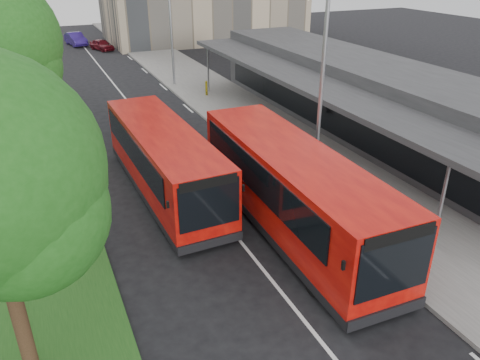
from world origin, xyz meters
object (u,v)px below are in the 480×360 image
(lamp_post_near, at_px, (320,87))
(bus_second, at_px, (164,161))
(litter_bin, at_px, (254,117))
(car_far, at_px, (76,39))
(lamp_post_far, at_px, (169,22))
(car_near, at_px, (102,45))
(bus_main, at_px, (292,190))
(bollard, at_px, (206,88))

(lamp_post_near, bearing_deg, bus_second, 151.70)
(litter_bin, xyz_separation_m, car_far, (-6.39, 32.24, 0.13))
(lamp_post_far, bearing_deg, lamp_post_near, -90.00)
(lamp_post_near, xyz_separation_m, car_near, (-2.59, 37.25, -4.15))
(car_far, bearing_deg, bus_main, -96.69)
(bus_second, height_order, litter_bin, bus_second)
(bus_main, distance_m, car_near, 39.10)
(lamp_post_near, height_order, bollard, lamp_post_near)
(litter_bin, relative_size, bollard, 0.83)
(lamp_post_near, height_order, litter_bin, lamp_post_near)
(bus_second, distance_m, car_near, 34.45)
(car_near, relative_size, car_far, 0.80)
(lamp_post_far, height_order, car_near, lamp_post_far)
(lamp_post_near, height_order, lamp_post_far, same)
(bollard, bearing_deg, bus_second, -117.15)
(lamp_post_near, relative_size, bus_main, 0.72)
(bus_second, distance_m, litter_bin, 9.46)
(car_near, bearing_deg, bollard, -100.02)
(car_far, bearing_deg, lamp_post_near, -93.70)
(bus_main, bearing_deg, car_far, 94.81)
(bus_second, relative_size, car_far, 2.43)
(lamp_post_near, distance_m, litter_bin, 10.14)
(bollard, bearing_deg, car_far, 103.30)
(litter_bin, bearing_deg, car_far, 101.20)
(lamp_post_far, xyz_separation_m, car_near, (-2.59, 17.25, -4.15))
(lamp_post_near, relative_size, car_far, 1.92)
(bus_main, height_order, car_far, bus_main)
(lamp_post_near, distance_m, car_far, 41.80)
(lamp_post_far, bearing_deg, bollard, -72.44)
(bus_second, bearing_deg, bus_main, -56.14)
(lamp_post_far, distance_m, bollard, 5.83)
(car_near, bearing_deg, car_far, 97.34)
(bus_second, bearing_deg, lamp_post_far, 70.66)
(lamp_post_far, distance_m, bus_main, 22.15)
(lamp_post_far, height_order, litter_bin, lamp_post_far)
(litter_bin, bearing_deg, bus_main, -108.80)
(bollard, bearing_deg, lamp_post_far, 107.56)
(litter_bin, bearing_deg, lamp_post_far, 98.66)
(bus_second, height_order, car_near, bus_second)
(bus_main, relative_size, bollard, 11.21)
(lamp_post_near, xyz_separation_m, bollard, (1.26, 16.02, -4.07))
(lamp_post_near, xyz_separation_m, bus_main, (-2.06, -1.83, -3.12))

